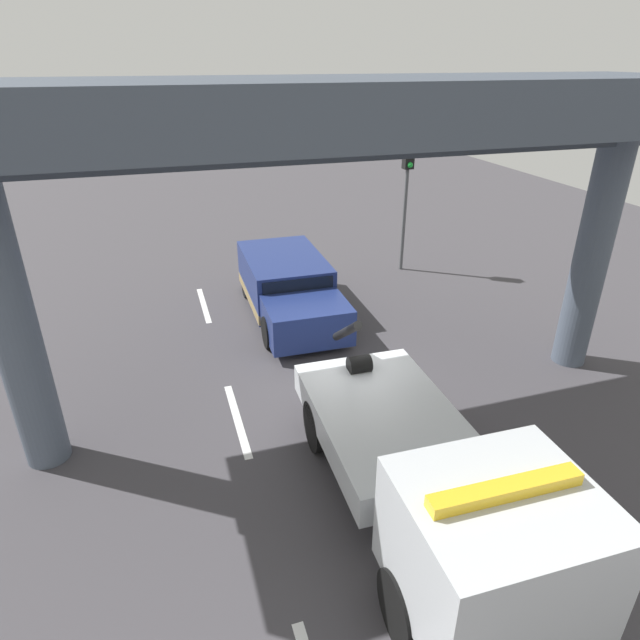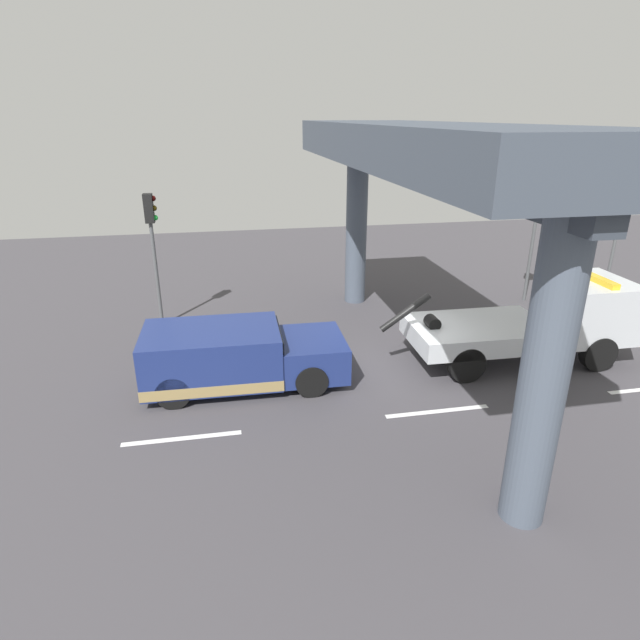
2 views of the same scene
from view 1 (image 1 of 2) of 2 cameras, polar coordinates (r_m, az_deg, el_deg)
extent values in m
cube|color=#423F44|center=(11.98, 2.45, -8.66)|extent=(60.00, 40.00, 0.10)
cube|color=silver|center=(16.69, -12.26, 1.58)|extent=(2.60, 0.16, 0.01)
cube|color=silver|center=(11.50, -8.79, -10.38)|extent=(2.60, 0.16, 0.01)
cube|color=silver|center=(9.84, 6.97, -10.70)|extent=(3.89, 2.48, 0.55)
cube|color=silver|center=(7.36, 18.05, -21.92)|extent=(2.09, 2.35, 1.65)
cube|color=black|center=(6.79, 21.54, -23.27)|extent=(0.11, 2.21, 0.66)
cube|color=maroon|center=(10.35, 13.19, -9.72)|extent=(3.65, 0.09, 0.20)
cylinder|color=black|center=(11.17, 2.84, -1.22)|extent=(1.42, 0.21, 1.07)
cylinder|color=black|center=(10.68, 4.21, -4.74)|extent=(0.37, 0.46, 0.36)
cube|color=yellow|center=(6.73, 19.16, -16.71)|extent=(0.28, 1.92, 0.16)
cylinder|color=black|center=(8.66, 22.56, -23.14)|extent=(1.01, 0.34, 1.00)
cylinder|color=black|center=(7.82, 8.83, -27.94)|extent=(1.01, 0.34, 1.00)
cylinder|color=black|center=(11.02, 10.34, -9.13)|extent=(1.01, 0.34, 1.00)
cylinder|color=black|center=(10.38, -0.24, -11.17)|extent=(1.01, 0.34, 1.00)
cube|color=navy|center=(16.01, -3.87, 4.59)|extent=(3.50, 2.27, 1.35)
cube|color=navy|center=(13.79, -1.43, 0.00)|extent=(1.77, 2.15, 0.95)
cube|color=black|center=(14.33, -2.33, 3.22)|extent=(0.10, 1.94, 0.59)
cube|color=#9E8451|center=(16.20, -3.82, 2.96)|extent=(3.52, 2.29, 0.28)
cylinder|color=black|center=(14.29, 2.14, -0.29)|extent=(0.85, 0.30, 0.84)
cylinder|color=black|center=(13.86, -5.41, -1.29)|extent=(0.85, 0.30, 0.84)
cylinder|color=black|center=(17.26, -1.42, 4.55)|extent=(0.85, 0.30, 0.84)
cylinder|color=black|center=(16.90, -7.72, 3.82)|extent=(0.85, 0.30, 0.84)
cylinder|color=#4C5666|center=(13.70, 26.96, 6.21)|extent=(0.77, 0.77, 5.53)
cylinder|color=#4C5666|center=(10.29, -29.84, -0.59)|extent=(0.77, 0.77, 5.53)
cube|color=#414956|center=(9.79, 3.32, 21.55)|extent=(3.60, 13.85, 0.97)
cube|color=#353C47|center=(9.87, 3.22, 17.71)|extent=(0.50, 13.45, 0.36)
cylinder|color=#515456|center=(18.83, 8.92, 10.37)|extent=(0.12, 0.12, 3.49)
cube|color=black|center=(18.36, 9.41, 16.97)|extent=(0.28, 0.32, 0.90)
sphere|color=#360605|center=(18.18, 9.72, 17.81)|extent=(0.18, 0.18, 0.18)
sphere|color=#3A2D06|center=(18.22, 9.64, 16.88)|extent=(0.18, 0.18, 0.18)
sphere|color=green|center=(18.27, 9.57, 15.96)|extent=(0.18, 0.18, 0.18)
camera|label=2|loc=(16.77, -53.43, 15.91)|focal=29.43mm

